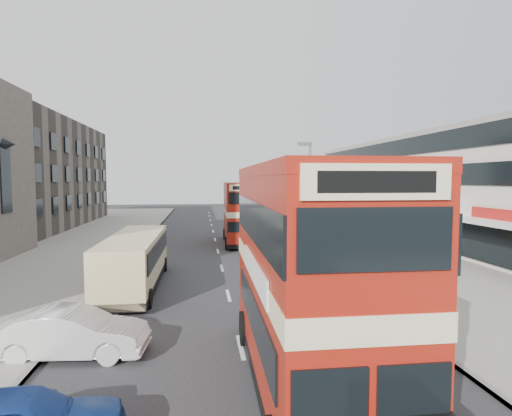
{
  "coord_description": "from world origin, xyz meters",
  "views": [
    {
      "loc": [
        -1.25,
        -11.0,
        5.49
      ],
      "look_at": [
        0.96,
        5.38,
        4.32
      ],
      "focal_mm": 28.84,
      "sensor_mm": 36.0,
      "label": 1
    }
  ],
  "objects_px": {
    "car_right_b": "(276,241)",
    "coach": "(135,259)",
    "street_lamp": "(309,189)",
    "car_left_front": "(73,333)",
    "bus_second": "(240,213)",
    "bus_main": "(307,275)",
    "car_right_a": "(311,257)",
    "pedestrian_near": "(355,251)",
    "pedestrian_far": "(292,221)",
    "car_right_c": "(261,223)",
    "cyclist": "(271,244)"
  },
  "relations": [
    {
      "from": "car_right_b",
      "to": "coach",
      "type": "bearing_deg",
      "value": -36.27
    },
    {
      "from": "street_lamp",
      "to": "car_left_front",
      "type": "distance_m",
      "value": 20.24
    },
    {
      "from": "coach",
      "to": "bus_second",
      "type": "bearing_deg",
      "value": 64.35
    },
    {
      "from": "bus_main",
      "to": "car_right_b",
      "type": "xyz_separation_m",
      "value": [
        3.25,
        21.94,
        -2.44
      ]
    },
    {
      "from": "bus_main",
      "to": "bus_second",
      "type": "height_order",
      "value": "bus_main"
    },
    {
      "from": "street_lamp",
      "to": "bus_second",
      "type": "bearing_deg",
      "value": 128.93
    },
    {
      "from": "car_right_a",
      "to": "car_right_b",
      "type": "height_order",
      "value": "car_right_a"
    },
    {
      "from": "street_lamp",
      "to": "car_right_b",
      "type": "xyz_separation_m",
      "value": [
        -1.79,
        3.26,
        -4.25
      ]
    },
    {
      "from": "car_left_front",
      "to": "pedestrian_near",
      "type": "xyz_separation_m",
      "value": [
        13.28,
        10.88,
        0.31
      ]
    },
    {
      "from": "bus_main",
      "to": "pedestrian_near",
      "type": "height_order",
      "value": "bus_main"
    },
    {
      "from": "car_right_a",
      "to": "pedestrian_near",
      "type": "bearing_deg",
      "value": 77.1
    },
    {
      "from": "pedestrian_near",
      "to": "pedestrian_far",
      "type": "xyz_separation_m",
      "value": [
        0.22,
        18.4,
        -0.04
      ]
    },
    {
      "from": "bus_main",
      "to": "car_left_front",
      "type": "distance_m",
      "value": 7.53
    },
    {
      "from": "street_lamp",
      "to": "pedestrian_far",
      "type": "relative_size",
      "value": 4.75
    },
    {
      "from": "car_right_c",
      "to": "pedestrian_far",
      "type": "relative_size",
      "value": 2.26
    },
    {
      "from": "pedestrian_near",
      "to": "cyclist",
      "type": "height_order",
      "value": "cyclist"
    },
    {
      "from": "car_right_a",
      "to": "cyclist",
      "type": "relative_size",
      "value": 1.87
    },
    {
      "from": "coach",
      "to": "car_right_c",
      "type": "height_order",
      "value": "coach"
    },
    {
      "from": "street_lamp",
      "to": "car_right_a",
      "type": "distance_m",
      "value": 6.0
    },
    {
      "from": "car_right_c",
      "to": "cyclist",
      "type": "xyz_separation_m",
      "value": [
        -1.65,
        -15.99,
        0.19
      ]
    },
    {
      "from": "car_right_c",
      "to": "pedestrian_near",
      "type": "distance_m",
      "value": 20.91
    },
    {
      "from": "car_right_c",
      "to": "street_lamp",
      "type": "bearing_deg",
      "value": 10.81
    },
    {
      "from": "pedestrian_near",
      "to": "cyclist",
      "type": "xyz_separation_m",
      "value": [
        -4.41,
        4.74,
        -0.2
      ]
    },
    {
      "from": "car_right_c",
      "to": "bus_main",
      "type": "bearing_deg",
      "value": 0.04
    },
    {
      "from": "car_right_b",
      "to": "bus_second",
      "type": "bearing_deg",
      "value": -126.83
    },
    {
      "from": "coach",
      "to": "pedestrian_near",
      "type": "relative_size",
      "value": 5.17
    },
    {
      "from": "street_lamp",
      "to": "bus_main",
      "type": "distance_m",
      "value": 19.43
    },
    {
      "from": "coach",
      "to": "car_right_b",
      "type": "distance_m",
      "value": 14.56
    },
    {
      "from": "bus_second",
      "to": "cyclist",
      "type": "distance_m",
      "value": 6.43
    },
    {
      "from": "pedestrian_far",
      "to": "car_right_b",
      "type": "bearing_deg",
      "value": -109.69
    },
    {
      "from": "street_lamp",
      "to": "pedestrian_far",
      "type": "height_order",
      "value": "street_lamp"
    },
    {
      "from": "car_left_front",
      "to": "pedestrian_far",
      "type": "bearing_deg",
      "value": -19.24
    },
    {
      "from": "bus_main",
      "to": "car_right_c",
      "type": "relative_size",
      "value": 2.65
    },
    {
      "from": "car_left_front",
      "to": "car_right_b",
      "type": "relative_size",
      "value": 1.17
    },
    {
      "from": "car_right_b",
      "to": "cyclist",
      "type": "height_order",
      "value": "cyclist"
    },
    {
      "from": "coach",
      "to": "car_right_c",
      "type": "distance_m",
      "value": 25.52
    },
    {
      "from": "car_right_a",
      "to": "car_right_b",
      "type": "bearing_deg",
      "value": -166.73
    },
    {
      "from": "car_right_a",
      "to": "cyclist",
      "type": "xyz_separation_m",
      "value": [
        -1.9,
        3.84,
        0.22
      ]
    },
    {
      "from": "pedestrian_near",
      "to": "bus_second",
      "type": "bearing_deg",
      "value": -83.85
    },
    {
      "from": "car_left_front",
      "to": "cyclist",
      "type": "bearing_deg",
      "value": -24.09
    },
    {
      "from": "coach",
      "to": "car_right_a",
      "type": "distance_m",
      "value": 10.83
    },
    {
      "from": "street_lamp",
      "to": "coach",
      "type": "xyz_separation_m",
      "value": [
        -11.1,
        -7.9,
        -3.34
      ]
    },
    {
      "from": "bus_second",
      "to": "car_left_front",
      "type": "relative_size",
      "value": 2.03
    },
    {
      "from": "cyclist",
      "to": "car_right_c",
      "type": "bearing_deg",
      "value": 79.19
    },
    {
      "from": "car_right_a",
      "to": "car_right_c",
      "type": "relative_size",
      "value": 1.12
    },
    {
      "from": "street_lamp",
      "to": "car_left_front",
      "type": "bearing_deg",
      "value": -126.22
    },
    {
      "from": "coach",
      "to": "car_right_b",
      "type": "relative_size",
      "value": 2.42
    },
    {
      "from": "pedestrian_near",
      "to": "pedestrian_far",
      "type": "distance_m",
      "value": 18.4
    },
    {
      "from": "bus_second",
      "to": "pedestrian_near",
      "type": "relative_size",
      "value": 5.08
    },
    {
      "from": "car_right_b",
      "to": "pedestrian_far",
      "type": "xyz_separation_m",
      "value": [
        3.58,
        10.02,
        0.47
      ]
    }
  ]
}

